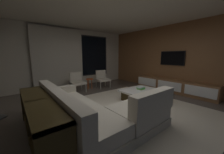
# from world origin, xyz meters

# --- Properties ---
(floor) EXTENTS (9.20, 9.20, 0.00)m
(floor) POSITION_xyz_m (0.00, 0.00, 0.00)
(floor) COLOR #564C44
(back_wall_with_window) EXTENTS (6.60, 0.30, 2.70)m
(back_wall_with_window) POSITION_xyz_m (-0.06, 3.62, 1.34)
(back_wall_with_window) COLOR beige
(back_wall_with_window) RESTS_ON floor
(media_wall) EXTENTS (0.12, 7.80, 2.70)m
(media_wall) POSITION_xyz_m (3.06, 0.00, 1.35)
(media_wall) COLOR brown
(media_wall) RESTS_ON floor
(ceiling) EXTENTS (8.20, 8.20, 0.00)m
(ceiling) POSITION_xyz_m (0.00, 0.00, 2.70)
(ceiling) COLOR beige
(area_rug) EXTENTS (3.20, 3.80, 0.01)m
(area_rug) POSITION_xyz_m (0.35, -0.10, 0.01)
(area_rug) COLOR beige
(area_rug) RESTS_ON floor
(sectional_couch) EXTENTS (1.98, 2.50, 0.82)m
(sectional_couch) POSITION_xyz_m (-1.01, -0.12, 0.29)
(sectional_couch) COLOR #B1A997
(sectional_couch) RESTS_ON floor
(coffee_table) EXTENTS (1.16, 1.16, 0.36)m
(coffee_table) POSITION_xyz_m (0.99, 0.13, 0.19)
(coffee_table) COLOR #3A2E14
(coffee_table) RESTS_ON floor
(book_stack_on_coffee_table) EXTENTS (0.25, 0.21, 0.08)m
(book_stack_on_coffee_table) POSITION_xyz_m (1.04, 0.27, 0.40)
(book_stack_on_coffee_table) COLOR #6EAB49
(book_stack_on_coffee_table) RESTS_ON coffee_table
(accent_chair_near_window) EXTENTS (0.62, 0.63, 0.78)m
(accent_chair_near_window) POSITION_xyz_m (1.04, 2.52, 0.43)
(accent_chair_near_window) COLOR #B2ADA0
(accent_chair_near_window) RESTS_ON floor
(accent_chair_by_curtain) EXTENTS (0.59, 0.60, 0.78)m
(accent_chair_by_curtain) POSITION_xyz_m (-0.16, 2.58, 0.43)
(accent_chair_by_curtain) COLOR #B2ADA0
(accent_chair_by_curtain) RESTS_ON floor
(side_stool) EXTENTS (0.32, 0.32, 0.46)m
(side_stool) POSITION_xyz_m (0.40, 2.56, 0.37)
(side_stool) COLOR #BF4C1E
(side_stool) RESTS_ON floor
(media_console) EXTENTS (0.46, 3.10, 0.52)m
(media_console) POSITION_xyz_m (2.77, 0.05, 0.25)
(media_console) COLOR brown
(media_console) RESTS_ON floor
(mounted_tv) EXTENTS (0.05, 0.98, 0.57)m
(mounted_tv) POSITION_xyz_m (2.95, 0.25, 1.35)
(mounted_tv) COLOR black
(console_table_behind_couch) EXTENTS (0.40, 2.10, 0.74)m
(console_table_behind_couch) POSITION_xyz_m (-1.92, 0.01, 0.42)
(console_table_behind_couch) COLOR #3A2E14
(console_table_behind_couch) RESTS_ON floor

